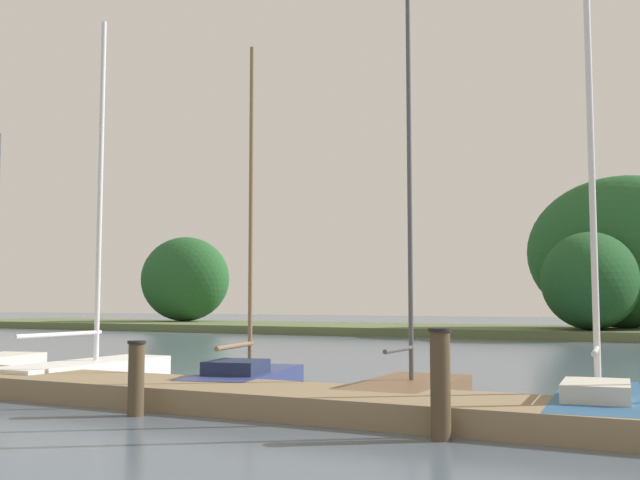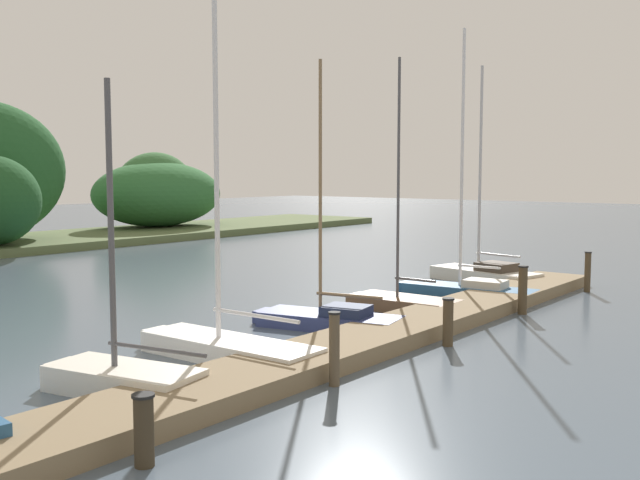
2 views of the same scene
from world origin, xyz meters
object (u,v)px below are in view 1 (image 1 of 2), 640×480
at_px(mooring_piling_3, 136,378).
at_px(sailboat_3, 92,365).
at_px(sailboat_6, 598,395).
at_px(sailboat_4, 247,375).
at_px(sailboat_5, 410,386).
at_px(mooring_piling_4, 440,383).

bearing_deg(mooring_piling_3, sailboat_3, 140.79).
bearing_deg(sailboat_6, mooring_piling_3, 108.64).
relative_size(sailboat_4, mooring_piling_3, 6.08).
bearing_deg(sailboat_3, sailboat_4, -89.79).
bearing_deg(sailboat_4, sailboat_5, -104.34).
bearing_deg(mooring_piling_4, sailboat_4, 146.61).
bearing_deg(mooring_piling_3, sailboat_4, 93.14).
bearing_deg(sailboat_5, mooring_piling_3, 135.12).
bearing_deg(sailboat_6, mooring_piling_4, 143.82).
relative_size(mooring_piling_3, mooring_piling_4, 0.81).
bearing_deg(mooring_piling_4, sailboat_5, 116.32).
relative_size(sailboat_6, mooring_piling_3, 7.56).
height_order(sailboat_3, mooring_piling_3, sailboat_3).
bearing_deg(sailboat_5, sailboat_3, 89.27).
xyz_separation_m(sailboat_3, sailboat_5, (6.76, -0.00, -0.07)).
distance_m(sailboat_4, mooring_piling_3, 3.21).
distance_m(sailboat_3, sailboat_6, 9.68).
bearing_deg(mooring_piling_3, sailboat_6, 23.42).
relative_size(sailboat_3, sailboat_4, 1.16).
bearing_deg(sailboat_3, sailboat_6, -94.72).
bearing_deg(mooring_piling_4, sailboat_6, 58.61).
xyz_separation_m(sailboat_4, sailboat_6, (6.07, -0.64, 0.06)).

